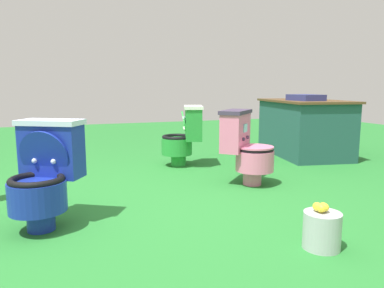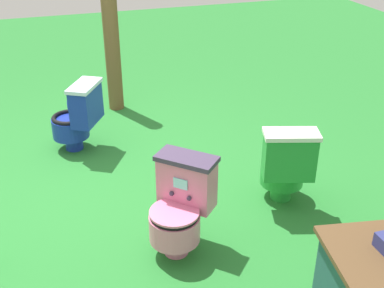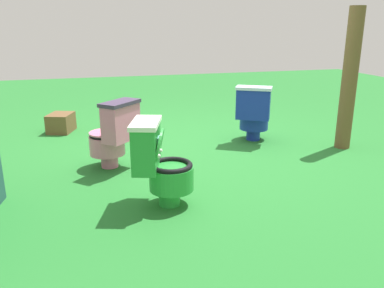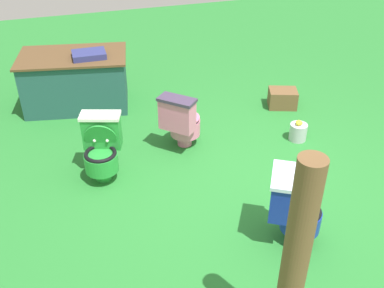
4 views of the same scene
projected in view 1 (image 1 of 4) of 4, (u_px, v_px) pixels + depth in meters
ground at (161, 212)px, 2.80m from camera, size 14.00×14.00×0.00m
toilet_green at (184, 135)px, 4.39m from camera, size 0.53×0.59×0.73m
toilet_pink at (246, 147)px, 3.56m from camera, size 0.63×0.63×0.73m
toilet_blue at (44, 173)px, 2.46m from camera, size 0.63×0.59×0.73m
vendor_table at (304, 127)px, 5.11m from camera, size 1.59×1.10×0.85m
lemon_bucket at (322, 229)px, 2.16m from camera, size 0.22×0.22×0.28m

